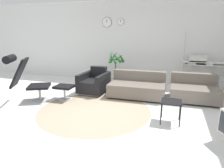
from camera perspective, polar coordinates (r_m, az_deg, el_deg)
ground_plane at (r=4.65m, az=-2.34°, el=-7.52°), size 12.00×12.00×0.00m
wall_back at (r=7.13m, az=5.54°, el=11.90°), size 12.00×0.09×2.80m
round_rug at (r=4.66m, az=-5.02°, el=-7.45°), size 2.58×2.58×0.01m
lounge_chair at (r=5.48m, az=-23.81°, el=2.39°), size 1.11×0.88×1.21m
ottoman at (r=5.40m, az=-13.46°, el=-1.46°), size 0.48×0.41×0.39m
armchair_red at (r=5.93m, az=-5.04°, el=0.23°), size 0.78×0.96×0.72m
couch_low at (r=5.60m, az=7.25°, el=-1.01°), size 1.51×0.94×0.67m
couch_second at (r=5.66m, az=22.36°, el=-1.88°), size 1.21×0.94×0.67m
side_table at (r=4.10m, az=16.58°, el=-5.40°), size 0.39×0.39×0.44m
potted_plant at (r=6.72m, az=1.04°, el=4.00°), size 0.53×0.56×1.16m
shelf_unit at (r=6.75m, az=24.02°, el=5.91°), size 1.28×0.28×1.76m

